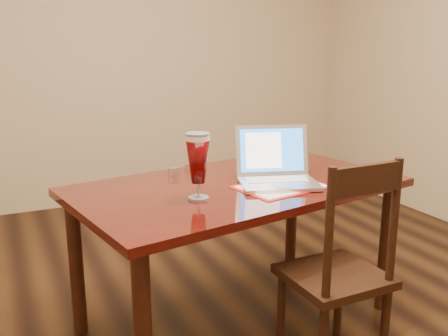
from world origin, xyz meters
name	(u,v)px	position (x,y,z in m)	size (l,w,h in m)	color
dining_table	(238,198)	(0.08, 0.23, 0.65)	(1.68, 1.14, 1.02)	#480E09
dining_chair	(339,272)	(0.30, -0.29, 0.44)	(0.41, 0.39, 0.95)	black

